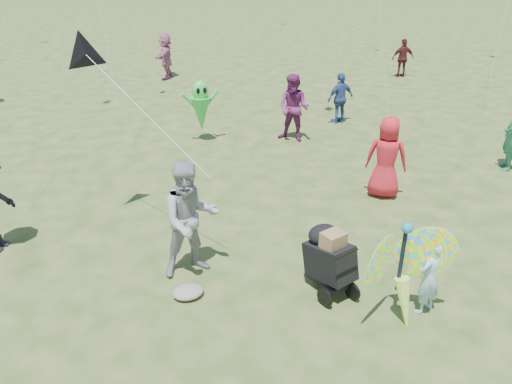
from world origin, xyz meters
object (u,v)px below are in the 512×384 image
Objects in this scene: crowd_h at (403,58)px; jogging_stroller at (329,256)px; crowd_a at (387,158)px; crowd_e at (294,108)px; butterfly_kite at (403,272)px; crowd_j at (166,56)px; child_girl at (429,277)px; adult_man at (191,219)px; alien_kite at (201,108)px; crowd_c at (340,98)px.

jogging_stroller is at bearing 64.48° from crowd_h.
crowd_h is at bearing -89.60° from crowd_a.
crowd_e is 1.20× the size of crowd_h.
crowd_e is 7.64m from butterfly_kite.
crowd_h is 9.79m from crowd_j.
child_girl is 15.36m from crowd_h.
jogging_stroller is at bearing 121.87° from butterfly_kite.
butterfly_kite is (-0.49, -0.02, 0.22)m from child_girl.
alien_kite is (1.67, 6.04, -0.04)m from adult_man.
butterfly_kite reaches higher than jogging_stroller.
adult_man is 1.30× the size of crowd_c.
butterfly_kite is (-3.54, -8.45, 0.06)m from crowd_c.
butterfly_kite is (0.44, -16.04, -0.07)m from crowd_j.
crowd_j is (-3.97, 7.60, 0.13)m from crowd_c.
child_girl is 0.80× the size of crowd_c.
adult_man is 2.30m from jogging_stroller.
adult_man is 15.64m from crowd_h.
adult_man is 1.29× the size of crowd_h.
butterfly_kite is at bearing -44.43° from adult_man.
crowd_a is 5.49m from alien_kite.
crowd_j reaches higher than crowd_h.
alien_kite is at bearing -99.17° from child_girl.
jogging_stroller is (1.93, -1.19, -0.39)m from adult_man.
crowd_c is (6.10, 6.23, -0.23)m from adult_man.
child_girl is 0.62× the size of adult_man.
crowd_e is (-1.98, -0.97, 0.16)m from crowd_c.
alien_kite reaches higher than crowd_h.
adult_man reaches higher than crowd_a.
adult_man is 4.82m from crowd_a.
adult_man is 1.12× the size of crowd_a.
butterfly_kite is at bearing 97.07° from crowd_a.
adult_man is at bearing 14.32° from crowd_j.
child_girl is at bearing 70.14° from crowd_h.
crowd_j is at bearing -42.11° from crowd_a.
adult_man reaches higher than crowd_c.
crowd_h is (11.40, 10.70, -0.23)m from adult_man.
crowd_e is 1.04× the size of crowd_j.
crowd_h is 0.90× the size of alien_kite.
crowd_e is 6.82m from jogging_stroller.
adult_man is at bearing 132.01° from jogging_stroller.
crowd_a is 0.96× the size of crowd_e.
alien_kite reaches higher than crowd_c.
crowd_a is (4.61, 1.41, -0.11)m from adult_man.
crowd_a is 0.99× the size of crowd_j.
crowd_c is (1.49, 4.83, -0.12)m from crowd_a.
jogging_stroller is at bearing -87.98° from alien_kite.
crowd_a is at bearing 34.38° from crowd_j.
alien_kite is at bearing -152.08° from crowd_e.
crowd_c is at bearing 50.67° from crowd_j.
crowd_e is at bearing 54.92° from jogging_stroller.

